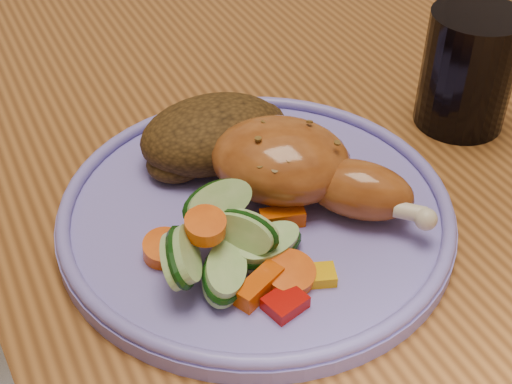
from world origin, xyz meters
TOP-DOWN VIEW (x-y plane):
  - dining_table at (0.00, 0.00)m, footprint 0.90×1.40m
  - chair_far at (0.00, 0.63)m, footprint 0.42×0.42m
  - plate at (-0.09, -0.15)m, footprint 0.28×0.28m
  - plate_rim at (-0.09, -0.15)m, footprint 0.28×0.28m
  - chicken_leg at (-0.06, -0.15)m, footprint 0.14×0.16m
  - rice_pilaf at (-0.09, -0.08)m, footprint 0.12×0.08m
  - vegetable_pile at (-0.13, -0.19)m, footprint 0.12×0.11m
  - drinking_glass at (0.12, -0.11)m, footprint 0.08×0.08m

SIDE VIEW (x-z plane):
  - chair_far at x=0.00m, z-range 0.04..0.95m
  - dining_table at x=0.00m, z-range 0.29..1.04m
  - plate at x=-0.09m, z-range 0.75..0.76m
  - plate_rim at x=-0.09m, z-range 0.76..0.77m
  - vegetable_pile at x=-0.13m, z-range 0.75..0.81m
  - rice_pilaf at x=-0.09m, z-range 0.76..0.81m
  - chicken_leg at x=-0.06m, z-range 0.76..0.81m
  - drinking_glass at x=0.12m, z-range 0.75..0.85m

